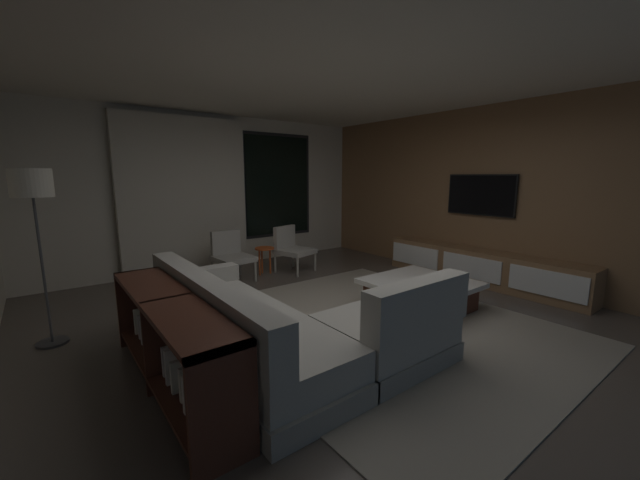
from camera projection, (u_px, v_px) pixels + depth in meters
floor at (349, 330)px, 3.96m from camera, size 9.20×9.20×0.00m
back_wall_with_window at (211, 193)px, 6.51m from camera, size 6.60×0.30×2.70m
media_wall at (500, 195)px, 5.56m from camera, size 0.12×7.80×2.70m
ceiling at (352, 63)px, 3.49m from camera, size 8.20×8.20×0.00m
area_rug at (378, 325)px, 4.09m from camera, size 3.20×3.80×0.01m
sectional_couch at (281, 329)px, 3.28m from camera, size 1.98×2.50×0.82m
coffee_table at (420, 294)px, 4.57m from camera, size 1.16×1.16×0.36m
book_stack_on_coffee_table at (430, 282)px, 4.33m from camera, size 0.25×0.21×0.09m
accent_chair_near_window at (291, 246)px, 6.34m from camera, size 0.68×0.69×0.78m
accent_chair_by_curtain at (231, 253)px, 5.80m from camera, size 0.57×0.59×0.78m
side_stool at (264, 253)px, 6.13m from camera, size 0.32×0.32×0.46m
media_console at (481, 268)px, 5.62m from camera, size 0.46×3.10×0.52m
mounted_tv at (481, 195)px, 5.69m from camera, size 0.05×1.09×0.63m
console_table_behind_couch at (170, 339)px, 2.81m from camera, size 0.40×2.10×0.74m
standing_lamp at (33, 195)px, 3.38m from camera, size 0.34×0.34×1.71m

